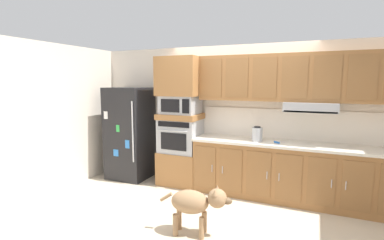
# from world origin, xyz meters

# --- Properties ---
(ground_plane) EXTENTS (9.60, 9.60, 0.00)m
(ground_plane) POSITION_xyz_m (0.00, 0.00, 0.00)
(ground_plane) COLOR beige
(back_kitchen_wall) EXTENTS (6.20, 0.12, 2.50)m
(back_kitchen_wall) POSITION_xyz_m (0.00, 1.11, 1.25)
(back_kitchen_wall) COLOR silver
(back_kitchen_wall) RESTS_ON ground
(side_panel_left) EXTENTS (0.12, 7.10, 2.50)m
(side_panel_left) POSITION_xyz_m (-2.80, 0.00, 1.25)
(side_panel_left) COLOR silver
(side_panel_left) RESTS_ON ground
(refrigerator) EXTENTS (0.76, 0.73, 1.76)m
(refrigerator) POSITION_xyz_m (-2.06, 0.68, 0.88)
(refrigerator) COLOR black
(refrigerator) RESTS_ON ground
(oven_base_cabinet) EXTENTS (0.74, 0.62, 0.60)m
(oven_base_cabinet) POSITION_xyz_m (-0.99, 0.75, 0.30)
(oven_base_cabinet) COLOR #996638
(oven_base_cabinet) RESTS_ON ground
(built_in_oven) EXTENTS (0.70, 0.62, 0.60)m
(built_in_oven) POSITION_xyz_m (-0.99, 0.75, 0.90)
(built_in_oven) COLOR #A8AAAF
(built_in_oven) RESTS_ON oven_base_cabinet
(appliance_mid_shelf) EXTENTS (0.74, 0.62, 0.10)m
(appliance_mid_shelf) POSITION_xyz_m (-0.99, 0.75, 1.25)
(appliance_mid_shelf) COLOR #996638
(appliance_mid_shelf) RESTS_ON built_in_oven
(microwave) EXTENTS (0.64, 0.54, 0.32)m
(microwave) POSITION_xyz_m (-0.99, 0.75, 1.46)
(microwave) COLOR #A8AAAF
(microwave) RESTS_ON appliance_mid_shelf
(appliance_upper_cabinet) EXTENTS (0.74, 0.62, 0.68)m
(appliance_upper_cabinet) POSITION_xyz_m (-0.99, 0.75, 1.96)
(appliance_upper_cabinet) COLOR #996638
(appliance_upper_cabinet) RESTS_ON microwave
(lower_cabinet_run) EXTENTS (3.09, 0.63, 0.88)m
(lower_cabinet_run) POSITION_xyz_m (0.92, 0.75, 0.44)
(lower_cabinet_run) COLOR #996638
(lower_cabinet_run) RESTS_ON ground
(countertop_slab) EXTENTS (3.13, 0.64, 0.04)m
(countertop_slab) POSITION_xyz_m (0.92, 0.75, 0.90)
(countertop_slab) COLOR silver
(countertop_slab) RESTS_ON lower_cabinet_run
(backsplash_panel) EXTENTS (3.13, 0.02, 0.50)m
(backsplash_panel) POSITION_xyz_m (0.92, 1.04, 1.17)
(backsplash_panel) COLOR white
(backsplash_panel) RESTS_ON countertop_slab
(upper_cabinet_with_hood) EXTENTS (3.09, 0.48, 0.88)m
(upper_cabinet_with_hood) POSITION_xyz_m (0.94, 0.87, 1.90)
(upper_cabinet_with_hood) COLOR #996638
(upper_cabinet_with_hood) RESTS_ON backsplash_panel
(screwdriver) EXTENTS (0.16, 0.17, 0.03)m
(screwdriver) POSITION_xyz_m (0.72, 0.67, 0.93)
(screwdriver) COLOR blue
(screwdriver) RESTS_ON countertop_slab
(electric_kettle) EXTENTS (0.17, 0.17, 0.24)m
(electric_kettle) POSITION_xyz_m (0.40, 0.70, 1.03)
(electric_kettle) COLOR #A8AAAF
(electric_kettle) RESTS_ON countertop_slab
(dog) EXTENTS (0.90, 0.36, 0.63)m
(dog) POSITION_xyz_m (-0.02, -0.81, 0.41)
(dog) COLOR #997551
(dog) RESTS_ON ground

